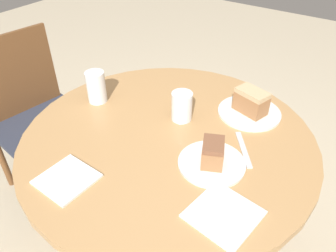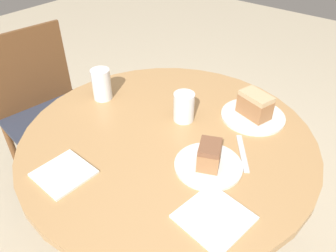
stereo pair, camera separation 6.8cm
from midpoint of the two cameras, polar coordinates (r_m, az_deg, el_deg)
table at (r=1.29m, az=1.53°, el=-8.61°), size 1.03×1.03×0.76m
chair at (r=1.92m, az=-19.15°, el=2.60°), size 0.53×0.53×0.87m
plate_near at (r=1.04m, az=8.89°, el=-6.85°), size 0.21×0.21×0.01m
plate_far at (r=1.28m, az=16.03°, el=1.65°), size 0.24×0.24×0.01m
cake_slice_near at (r=1.01m, az=9.13°, el=-5.03°), size 0.11×0.10×0.08m
cake_slice_far at (r=1.26m, az=16.41°, el=3.53°), size 0.10×0.13×0.09m
glass_lemonade at (r=1.20m, az=4.39°, el=3.06°), size 0.08×0.08×0.11m
glass_water at (r=1.34m, az=-10.03°, el=6.87°), size 0.08×0.08×0.13m
napkin_stack at (r=0.91m, az=10.22°, el=-15.43°), size 0.19×0.19×0.01m
fork at (r=1.11m, az=14.57°, el=-4.60°), size 0.16×0.12×0.00m
napkin_side at (r=1.04m, az=-15.93°, el=-7.99°), size 0.16×0.16×0.01m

